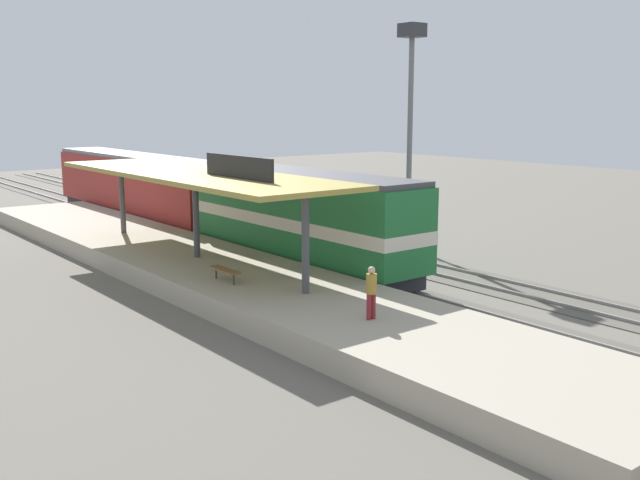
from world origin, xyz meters
name	(u,v)px	position (x,y,z in m)	size (l,w,h in m)	color
ground_plane	(314,258)	(2.00, 0.00, 0.00)	(120.00, 120.00, 0.00)	#666056
track_near	(282,262)	(0.00, 0.00, 0.03)	(3.20, 110.00, 0.16)	#565249
track_far	(354,251)	(4.60, 0.00, 0.03)	(3.20, 110.00, 0.16)	#565249
platform	(198,267)	(-4.60, 0.00, 0.45)	(6.00, 44.00, 0.90)	#A89E89
station_canopy	(196,176)	(-4.60, -0.09, 4.53)	(5.20, 18.00, 4.70)	#47474C
platform_bench	(225,270)	(-6.00, -4.72, 1.34)	(0.44, 1.70, 0.50)	#333338
locomotive	(301,218)	(0.00, -1.55, 2.41)	(2.93, 14.43, 4.44)	#28282D
passenger_carriage_single	(137,186)	(0.00, 16.45, 2.31)	(2.90, 20.00, 4.24)	#28282D
freight_car	(261,198)	(4.60, 8.69, 1.97)	(2.80, 12.00, 3.54)	#28282D
light_mast	(411,89)	(7.80, -0.77, 8.40)	(1.10, 1.10, 11.70)	slate
person_waiting	(371,290)	(-4.92, -11.84, 1.85)	(0.34, 0.34, 1.71)	maroon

